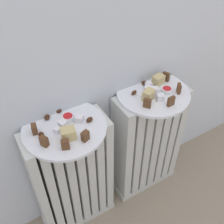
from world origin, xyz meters
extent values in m
cube|color=silver|center=(-0.19, 0.28, 0.01)|extent=(0.33, 0.13, 0.03)
cube|color=silver|center=(-0.34, 0.28, 0.31)|extent=(0.03, 0.13, 0.56)
cube|color=silver|center=(-0.30, 0.28, 0.31)|extent=(0.03, 0.13, 0.56)
cube|color=silver|center=(-0.25, 0.28, 0.31)|extent=(0.03, 0.13, 0.56)
cube|color=silver|center=(-0.21, 0.28, 0.31)|extent=(0.03, 0.13, 0.56)
cube|color=silver|center=(-0.17, 0.28, 0.31)|extent=(0.03, 0.13, 0.56)
cube|color=silver|center=(-0.13, 0.28, 0.31)|extent=(0.03, 0.13, 0.56)
cube|color=silver|center=(-0.09, 0.28, 0.31)|extent=(0.03, 0.13, 0.56)
cube|color=silver|center=(-0.05, 0.28, 0.31)|extent=(0.03, 0.13, 0.56)
cube|color=silver|center=(0.19, 0.28, 0.01)|extent=(0.33, 0.13, 0.03)
cube|color=silver|center=(0.05, 0.28, 0.31)|extent=(0.04, 0.13, 0.56)
cube|color=silver|center=(0.10, 0.28, 0.31)|extent=(0.04, 0.13, 0.56)
cube|color=silver|center=(0.14, 0.28, 0.31)|extent=(0.04, 0.13, 0.56)
cube|color=silver|center=(0.19, 0.28, 0.31)|extent=(0.04, 0.13, 0.56)
cube|color=silver|center=(0.24, 0.28, 0.31)|extent=(0.04, 0.13, 0.56)
cube|color=silver|center=(0.29, 0.28, 0.31)|extent=(0.04, 0.13, 0.56)
cube|color=silver|center=(0.33, 0.28, 0.31)|extent=(0.04, 0.13, 0.56)
cylinder|color=white|center=(-0.19, 0.28, 0.59)|extent=(0.30, 0.30, 0.01)
cylinder|color=white|center=(0.19, 0.28, 0.59)|extent=(0.30, 0.30, 0.01)
cube|color=#56351E|center=(-0.29, 0.30, 0.62)|extent=(0.02, 0.03, 0.04)
cube|color=#56351E|center=(-0.28, 0.23, 0.62)|extent=(0.03, 0.03, 0.04)
cube|color=#56351E|center=(-0.23, 0.19, 0.62)|extent=(0.03, 0.02, 0.04)
cube|color=#56351E|center=(-0.16, 0.19, 0.62)|extent=(0.03, 0.02, 0.04)
cube|color=tan|center=(-0.20, 0.22, 0.62)|extent=(0.05, 0.05, 0.04)
cube|color=white|center=(-0.20, 0.28, 0.61)|extent=(0.03, 0.03, 0.03)
cube|color=white|center=(-0.14, 0.28, 0.61)|extent=(0.04, 0.04, 0.03)
cube|color=white|center=(-0.22, 0.27, 0.61)|extent=(0.03, 0.03, 0.02)
ellipsoid|color=#3D1E0F|center=(-0.18, 0.36, 0.61)|extent=(0.03, 0.03, 0.02)
ellipsoid|color=#3D1E0F|center=(-0.10, 0.26, 0.61)|extent=(0.03, 0.03, 0.02)
ellipsoid|color=#3D1E0F|center=(-0.28, 0.28, 0.60)|extent=(0.02, 0.03, 0.02)
ellipsoid|color=#3D1E0F|center=(-0.23, 0.35, 0.60)|extent=(0.03, 0.03, 0.01)
cylinder|color=white|center=(-0.17, 0.31, 0.61)|extent=(0.04, 0.04, 0.02)
cylinder|color=red|center=(-0.17, 0.31, 0.61)|extent=(0.03, 0.03, 0.01)
cube|color=#56351E|center=(0.11, 0.22, 0.62)|extent=(0.03, 0.03, 0.04)
cube|color=#56351E|center=(0.20, 0.18, 0.62)|extent=(0.03, 0.01, 0.04)
cube|color=#56351E|center=(0.28, 0.23, 0.62)|extent=(0.03, 0.03, 0.04)
cube|color=#56351E|center=(0.28, 0.32, 0.62)|extent=(0.02, 0.03, 0.04)
cube|color=tan|center=(0.15, 0.25, 0.62)|extent=(0.05, 0.05, 0.04)
cube|color=tan|center=(0.24, 0.31, 0.62)|extent=(0.05, 0.04, 0.04)
cube|color=white|center=(0.19, 0.27, 0.61)|extent=(0.03, 0.03, 0.03)
cube|color=white|center=(0.18, 0.23, 0.61)|extent=(0.03, 0.03, 0.03)
cube|color=white|center=(0.19, 0.31, 0.61)|extent=(0.03, 0.03, 0.02)
cube|color=white|center=(0.17, 0.29, 0.61)|extent=(0.04, 0.04, 0.03)
ellipsoid|color=#3D1E0F|center=(0.12, 0.31, 0.60)|extent=(0.03, 0.02, 0.02)
ellipsoid|color=#3D1E0F|center=(0.19, 0.34, 0.61)|extent=(0.03, 0.03, 0.02)
cylinder|color=white|center=(0.24, 0.25, 0.61)|extent=(0.04, 0.04, 0.02)
cylinder|color=red|center=(0.24, 0.25, 0.61)|extent=(0.03, 0.03, 0.01)
cube|color=#B7B7BC|center=(0.19, 0.25, 0.60)|extent=(0.04, 0.06, 0.00)
cube|color=#B7B7BC|center=(0.22, 0.30, 0.60)|extent=(0.03, 0.03, 0.00)
camera|label=1|loc=(-0.39, -0.38, 1.27)|focal=43.65mm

